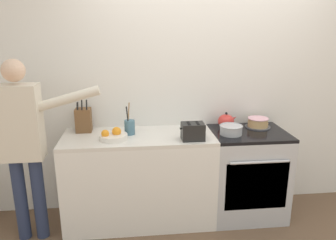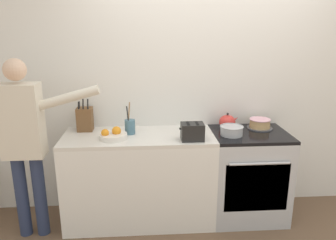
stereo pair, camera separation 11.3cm
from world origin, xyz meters
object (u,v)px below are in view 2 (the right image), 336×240
stove_range (247,175)px  fruit_bowl (113,135)px  layer_cake (260,124)px  mixing_bowl (232,130)px  knife_block (85,119)px  person_baker (24,135)px  tea_kettle (227,122)px  utensil_crock (130,126)px  toaster (192,132)px

stove_range → fruit_bowl: fruit_bowl is taller
layer_cake → mixing_bowl: size_ratio=1.14×
knife_block → person_baker: (-0.45, -0.37, -0.03)m
knife_block → fruit_bowl: (0.29, -0.26, -0.08)m
tea_kettle → fruit_bowl: size_ratio=0.78×
stove_range → knife_block: knife_block is taller
stove_range → layer_cake: 0.52m
knife_block → utensil_crock: size_ratio=1.07×
fruit_bowl → person_baker: size_ratio=0.16×
fruit_bowl → toaster: size_ratio=1.16×
layer_cake → knife_block: knife_block is taller
fruit_bowl → knife_block: bearing=137.8°
stove_range → person_baker: (-2.04, -0.18, 0.53)m
tea_kettle → mixing_bowl: 0.21m
layer_cake → person_baker: 2.20m
mixing_bowl → fruit_bowl: fruit_bowl is taller
mixing_bowl → toaster: 0.40m
utensil_crock → toaster: (0.56, -0.21, 0.00)m
stove_range → toaster: toaster is taller
utensil_crock → person_baker: size_ratio=0.19×
layer_cake → knife_block: 1.73m
layer_cake → person_baker: (-2.18, -0.31, 0.04)m
knife_block → toaster: bearing=-19.1°
mixing_bowl → toaster: size_ratio=1.00×
tea_kettle → person_baker: 1.88m
mixing_bowl → toaster: toaster is taller
toaster → layer_cake: bearing=22.2°
person_baker → fruit_bowl: bearing=14.0°
utensil_crock → fruit_bowl: bearing=-138.5°
stove_range → toaster: size_ratio=4.05×
knife_block → person_baker: 0.58m
person_baker → layer_cake: bearing=14.4°
stove_range → tea_kettle: tea_kettle is taller
toaster → person_baker: 1.46m
stove_range → knife_block: 1.69m
mixing_bowl → person_baker: person_baker is taller
stove_range → fruit_bowl: size_ratio=3.49×
layer_cake → mixing_bowl: (-0.33, -0.19, -0.00)m
layer_cake → person_baker: size_ratio=0.15×
layer_cake → mixing_bowl: 0.38m
tea_kettle → knife_block: knife_block is taller
knife_block → toaster: (1.00, -0.35, -0.04)m
layer_cake → stove_range: bearing=-135.9°
layer_cake → toaster: toaster is taller
knife_block → toaster: knife_block is taller
utensil_crock → tea_kettle: bearing=6.1°
utensil_crock → knife_block: bearing=163.1°
stove_range → fruit_bowl: 1.39m
layer_cake → person_baker: bearing=-171.8°
fruit_bowl → person_baker: person_baker is taller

